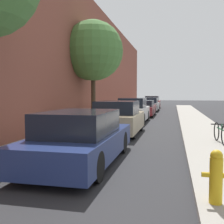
# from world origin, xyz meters

# --- Properties ---
(ground_plane) EXTENTS (120.00, 120.00, 0.00)m
(ground_plane) POSITION_xyz_m (0.00, 16.00, 0.00)
(ground_plane) COLOR #28282B
(sidewalk_left) EXTENTS (2.00, 52.00, 0.12)m
(sidewalk_left) POSITION_xyz_m (-2.90, 16.00, 0.06)
(sidewalk_left) COLOR #9E998E
(sidewalk_left) RESTS_ON ground
(sidewalk_right) EXTENTS (2.00, 52.00, 0.12)m
(sidewalk_right) POSITION_xyz_m (2.90, 16.00, 0.06)
(sidewalk_right) COLOR #9E998E
(sidewalk_right) RESTS_ON ground
(building_facade_left) EXTENTS (0.70, 52.00, 8.15)m
(building_facade_left) POSITION_xyz_m (-4.25, 16.00, 4.07)
(building_facade_left) COLOR brown
(building_facade_left) RESTS_ON ground
(parked_car_navy) EXTENTS (1.82, 4.65, 1.37)m
(parked_car_navy) POSITION_xyz_m (-0.80, 7.61, 0.65)
(parked_car_navy) COLOR black
(parked_car_navy) RESTS_ON ground
(parked_car_champagne) EXTENTS (1.91, 3.93, 1.48)m
(parked_car_champagne) POSITION_xyz_m (-0.88, 12.84, 0.70)
(parked_car_champagne) COLOR black
(parked_car_champagne) RESTS_ON ground
(parked_car_white) EXTENTS (1.70, 4.29, 1.53)m
(parked_car_white) POSITION_xyz_m (-0.96, 18.06, 0.72)
(parked_car_white) COLOR black
(parked_car_white) RESTS_ON ground
(parked_car_maroon) EXTENTS (1.80, 4.46, 1.26)m
(parked_car_maroon) POSITION_xyz_m (-0.88, 23.05, 0.61)
(parked_car_maroon) COLOR black
(parked_car_maroon) RESTS_ON ground
(parked_car_silver) EXTENTS (1.78, 4.50, 1.39)m
(parked_car_silver) POSITION_xyz_m (-0.89, 29.24, 0.66)
(parked_car_silver) COLOR black
(parked_car_silver) RESTS_ON ground
(parked_car_red) EXTENTS (1.73, 4.58, 1.50)m
(parked_car_red) POSITION_xyz_m (-1.02, 34.60, 0.71)
(parked_car_red) COLOR black
(parked_car_red) RESTS_ON ground
(street_tree_far) EXTENTS (3.48, 3.48, 5.90)m
(street_tree_far) POSITION_xyz_m (-3.06, 16.34, 4.27)
(street_tree_far) COLOR #423323
(street_tree_far) RESTS_ON sidewalk_left
(fire_hydrant) EXTENTS (0.43, 0.20, 0.84)m
(fire_hydrant) POSITION_xyz_m (2.18, 5.32, 0.55)
(fire_hydrant) COLOR gold
(fire_hydrant) RESTS_ON sidewalk_right
(bicycle) EXTENTS (0.44, 1.63, 0.67)m
(bicycle) POSITION_xyz_m (3.09, 10.84, 0.46)
(bicycle) COLOR black
(bicycle) RESTS_ON sidewalk_right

